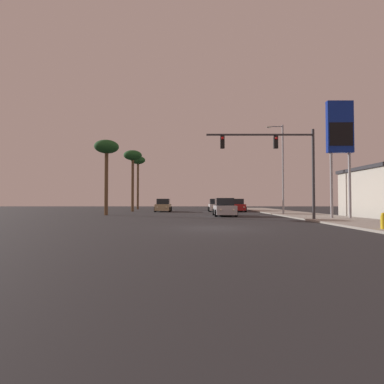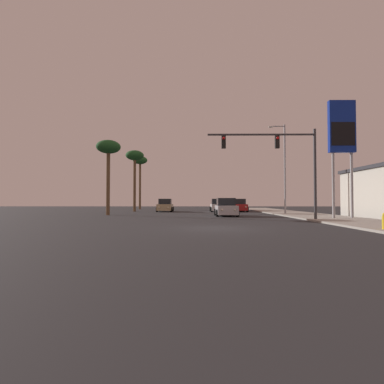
{
  "view_description": "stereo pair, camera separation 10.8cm",
  "coord_description": "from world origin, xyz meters",
  "px_view_note": "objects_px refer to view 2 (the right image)",
  "views": [
    {
      "loc": [
        -1.21,
        -15.57,
        1.43
      ],
      "look_at": [
        -1.33,
        10.18,
        2.18
      ],
      "focal_mm": 28.0,
      "sensor_mm": 36.0,
      "label": 1
    },
    {
      "loc": [
        -1.1,
        -15.56,
        1.43
      ],
      "look_at": [
        -1.33,
        10.18,
        2.18
      ],
      "focal_mm": 28.0,
      "sensor_mm": 36.0,
      "label": 2
    }
  ],
  "objects_px": {
    "car_silver": "(226,208)",
    "palm_tree_mid": "(135,159)",
    "traffic_light_mast": "(283,155)",
    "gas_station_sign": "(342,133)",
    "car_blue": "(235,205)",
    "palm_tree_near": "(108,150)",
    "car_white": "(218,206)",
    "car_tan": "(165,206)",
    "palm_tree_far": "(140,163)",
    "car_red": "(239,206)",
    "street_lamp": "(284,164)"
  },
  "relations": [
    {
      "from": "traffic_light_mast",
      "to": "gas_station_sign",
      "type": "distance_m",
      "value": 5.39
    },
    {
      "from": "car_white",
      "to": "palm_tree_mid",
      "type": "xyz_separation_m",
      "value": [
        -11.04,
        0.1,
        6.28
      ]
    },
    {
      "from": "traffic_light_mast",
      "to": "street_lamp",
      "type": "distance_m",
      "value": 8.98
    },
    {
      "from": "car_white",
      "to": "car_tan",
      "type": "bearing_deg",
      "value": 2.97
    },
    {
      "from": "car_red",
      "to": "traffic_light_mast",
      "type": "xyz_separation_m",
      "value": [
        0.59,
        -17.92,
        3.99
      ]
    },
    {
      "from": "car_blue",
      "to": "palm_tree_mid",
      "type": "xyz_separation_m",
      "value": [
        -13.78,
        -3.66,
        6.28
      ]
    },
    {
      "from": "car_blue",
      "to": "gas_station_sign",
      "type": "distance_m",
      "value": 21.87
    },
    {
      "from": "car_silver",
      "to": "street_lamp",
      "type": "xyz_separation_m",
      "value": [
        6.04,
        2.08,
        4.36
      ]
    },
    {
      "from": "palm_tree_near",
      "to": "palm_tree_far",
      "type": "height_order",
      "value": "palm_tree_far"
    },
    {
      "from": "car_blue",
      "to": "car_silver",
      "type": "height_order",
      "value": "same"
    },
    {
      "from": "palm_tree_far",
      "to": "car_blue",
      "type": "bearing_deg",
      "value": -23.05
    },
    {
      "from": "car_tan",
      "to": "palm_tree_far",
      "type": "xyz_separation_m",
      "value": [
        -5.25,
        10.39,
        6.92
      ]
    },
    {
      "from": "car_white",
      "to": "car_tan",
      "type": "xyz_separation_m",
      "value": [
        -6.92,
        -0.29,
        0.0
      ]
    },
    {
      "from": "car_blue",
      "to": "car_silver",
      "type": "relative_size",
      "value": 1.01
    },
    {
      "from": "car_blue",
      "to": "palm_tree_near",
      "type": "bearing_deg",
      "value": 41.56
    },
    {
      "from": "car_white",
      "to": "gas_station_sign",
      "type": "relative_size",
      "value": 0.48
    },
    {
      "from": "car_white",
      "to": "palm_tree_mid",
      "type": "distance_m",
      "value": 12.7
    },
    {
      "from": "car_blue",
      "to": "palm_tree_near",
      "type": "xyz_separation_m",
      "value": [
        -14.4,
        -13.66,
        5.69
      ]
    },
    {
      "from": "car_white",
      "to": "gas_station_sign",
      "type": "distance_m",
      "value": 19.42
    },
    {
      "from": "street_lamp",
      "to": "palm_tree_far",
      "type": "xyz_separation_m",
      "value": [
        -18.08,
        19.42,
        2.57
      ]
    },
    {
      "from": "car_silver",
      "to": "street_lamp",
      "type": "distance_m",
      "value": 7.74
    },
    {
      "from": "car_blue",
      "to": "palm_tree_mid",
      "type": "bearing_deg",
      "value": 12.94
    },
    {
      "from": "gas_station_sign",
      "to": "palm_tree_near",
      "type": "relative_size",
      "value": 1.21
    },
    {
      "from": "car_red",
      "to": "car_silver",
      "type": "distance_m",
      "value": 11.76
    },
    {
      "from": "car_tan",
      "to": "gas_station_sign",
      "type": "xyz_separation_m",
      "value": [
        15.15,
        -16.3,
        5.86
      ]
    },
    {
      "from": "car_red",
      "to": "traffic_light_mast",
      "type": "height_order",
      "value": "traffic_light_mast"
    },
    {
      "from": "street_lamp",
      "to": "car_white",
      "type": "bearing_deg",
      "value": 122.43
    },
    {
      "from": "car_white",
      "to": "palm_tree_near",
      "type": "relative_size",
      "value": 0.58
    },
    {
      "from": "car_tan",
      "to": "palm_tree_mid",
      "type": "xyz_separation_m",
      "value": [
        -4.12,
        0.39,
        6.28
      ]
    },
    {
      "from": "car_silver",
      "to": "traffic_light_mast",
      "type": "height_order",
      "value": "traffic_light_mast"
    },
    {
      "from": "car_silver",
      "to": "palm_tree_far",
      "type": "xyz_separation_m",
      "value": [
        -12.04,
        21.5,
        6.92
      ]
    },
    {
      "from": "car_blue",
      "to": "street_lamp",
      "type": "xyz_separation_m",
      "value": [
        3.18,
        -13.07,
        4.36
      ]
    },
    {
      "from": "palm_tree_mid",
      "to": "palm_tree_far",
      "type": "height_order",
      "value": "palm_tree_far"
    },
    {
      "from": "car_red",
      "to": "car_blue",
      "type": "height_order",
      "value": "same"
    },
    {
      "from": "car_blue",
      "to": "gas_station_sign",
      "type": "bearing_deg",
      "value": 103.19
    },
    {
      "from": "car_tan",
      "to": "palm_tree_mid",
      "type": "relative_size",
      "value": 0.53
    },
    {
      "from": "car_tan",
      "to": "street_lamp",
      "type": "bearing_deg",
      "value": 144.81
    },
    {
      "from": "car_silver",
      "to": "palm_tree_mid",
      "type": "distance_m",
      "value": 17.05
    },
    {
      "from": "palm_tree_far",
      "to": "palm_tree_near",
      "type": "bearing_deg",
      "value": -88.56
    },
    {
      "from": "car_white",
      "to": "palm_tree_far",
      "type": "relative_size",
      "value": 0.49
    },
    {
      "from": "traffic_light_mast",
      "to": "palm_tree_far",
      "type": "relative_size",
      "value": 0.89
    },
    {
      "from": "street_lamp",
      "to": "palm_tree_near",
      "type": "distance_m",
      "value": 17.64
    },
    {
      "from": "car_silver",
      "to": "car_white",
      "type": "bearing_deg",
      "value": -90.72
    },
    {
      "from": "traffic_light_mast",
      "to": "gas_station_sign",
      "type": "height_order",
      "value": "gas_station_sign"
    },
    {
      "from": "traffic_light_mast",
      "to": "palm_tree_near",
      "type": "distance_m",
      "value": 17.1
    },
    {
      "from": "gas_station_sign",
      "to": "car_blue",
      "type": "bearing_deg",
      "value": 105.11
    },
    {
      "from": "car_blue",
      "to": "street_lamp",
      "type": "relative_size",
      "value": 0.48
    },
    {
      "from": "traffic_light_mast",
      "to": "palm_tree_near",
      "type": "bearing_deg",
      "value": 151.9
    },
    {
      "from": "car_tan",
      "to": "street_lamp",
      "type": "distance_m",
      "value": 16.29
    },
    {
      "from": "car_red",
      "to": "gas_station_sign",
      "type": "bearing_deg",
      "value": 109.95
    }
  ]
}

